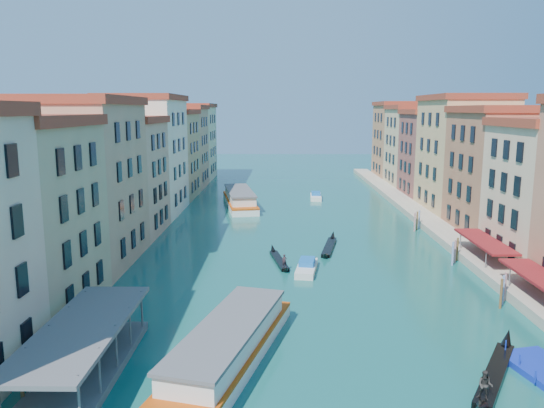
{
  "coord_description": "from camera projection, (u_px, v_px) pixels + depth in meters",
  "views": [
    {
      "loc": [
        -2.35,
        -22.56,
        18.45
      ],
      "look_at": [
        -3.18,
        42.26,
        6.86
      ],
      "focal_mm": 35.0,
      "sensor_mm": 36.0,
      "label": 1
    }
  ],
  "objects": [
    {
      "name": "right_bank_palazzos",
      "position": [
        475.0,
        163.0,
        87.3
      ],
      "size": [
        12.8,
        128.4,
        21.0
      ],
      "color": "#9B4C38",
      "rests_on": "ground"
    },
    {
      "name": "left_bank_palazzos",
      "position": [
        136.0,
        163.0,
        87.7
      ],
      "size": [
        12.8,
        128.4,
        21.0
      ],
      "color": "beige",
      "rests_on": "ground"
    },
    {
      "name": "motorboat_far",
      "position": [
        316.0,
        196.0,
        110.69
      ],
      "size": [
        2.56,
        7.12,
        1.45
      ],
      "rotation": [
        0.0,
        0.0,
        -0.05
      ],
      "color": "white",
      "rests_on": "ground"
    },
    {
      "name": "vaporetto_far",
      "position": [
        240.0,
        199.0,
        102.35
      ],
      "size": [
        8.51,
        21.91,
        3.18
      ],
      "rotation": [
        0.0,
        0.0,
        0.17
      ],
      "color": "white",
      "rests_on": "ground"
    },
    {
      "name": "mooring_poles_left",
      "position": [
        49.0,
        357.0,
        37.24
      ],
      "size": [
        0.24,
        8.24,
        3.2
      ],
      "color": "brown",
      "rests_on": "ground"
    },
    {
      "name": "vaporetto_stop",
      "position": [
        84.0,
        355.0,
        37.18
      ],
      "size": [
        5.4,
        16.4,
        3.65
      ],
      "color": "#5E5D60",
      "rests_on": "ground"
    },
    {
      "name": "blue_dock",
      "position": [
        543.0,
        368.0,
        37.8
      ],
      "size": [
        5.0,
        6.38,
        0.47
      ],
      "rotation": [
        0.0,
        0.0,
        0.24
      ],
      "color": "#122CA9",
      "rests_on": "ground"
    },
    {
      "name": "quay",
      "position": [
        423.0,
        218.0,
        89.03
      ],
      "size": [
        4.0,
        140.0,
        1.0
      ],
      "primitive_type": "cube",
      "color": "#AA9F89",
      "rests_on": "ground"
    },
    {
      "name": "gondola_far",
      "position": [
        329.0,
        246.0,
        71.3
      ],
      "size": [
        3.28,
        12.17,
        1.73
      ],
      "rotation": [
        0.0,
        0.0,
        -0.2
      ],
      "color": "black",
      "rests_on": "ground"
    },
    {
      "name": "gondola_fore",
      "position": [
        279.0,
        259.0,
        64.86
      ],
      "size": [
        2.75,
        10.53,
        2.11
      ],
      "rotation": [
        0.0,
        0.0,
        0.19
      ],
      "color": "black",
      "rests_on": "ground"
    },
    {
      "name": "motorboat_mid",
      "position": [
        307.0,
        267.0,
        61.15
      ],
      "size": [
        3.03,
        6.84,
        1.37
      ],
      "rotation": [
        0.0,
        0.0,
        -0.15
      ],
      "color": "silver",
      "rests_on": "ground"
    },
    {
      "name": "gondola_right",
      "position": [
        495.0,
        372.0,
        36.66
      ],
      "size": [
        7.6,
        11.91,
        2.65
      ],
      "rotation": [
        0.0,
        0.0,
        -0.53
      ],
      "color": "black",
      "rests_on": "ground"
    },
    {
      "name": "vaporetto_near",
      "position": [
        229.0,
        345.0,
        39.0
      ],
      "size": [
        9.42,
        20.45,
        2.97
      ],
      "rotation": [
        0.0,
        0.0,
        -0.25
      ],
      "color": "white",
      "rests_on": "ground"
    },
    {
      "name": "mooring_poles_right",
      "position": [
        491.0,
        282.0,
        53.3
      ],
      "size": [
        1.44,
        54.24,
        3.2
      ],
      "color": "brown",
      "rests_on": "ground"
    }
  ]
}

